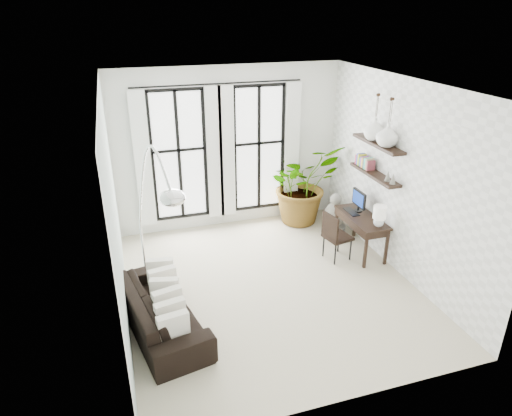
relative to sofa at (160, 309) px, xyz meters
name	(u,v)px	position (x,y,z in m)	size (l,w,h in m)	color
floor	(269,286)	(1.80, 0.54, -0.31)	(5.00, 5.00, 0.00)	beige
ceiling	(272,85)	(1.80, 0.54, 2.89)	(5.00, 5.00, 0.00)	white
wall_left	(114,214)	(-0.45, 0.54, 1.29)	(5.00, 5.00, 0.00)	#ABBFB4
wall_right	(401,179)	(4.05, 0.54, 1.29)	(5.00, 5.00, 0.00)	white
wall_back	(229,149)	(1.80, 3.04, 1.29)	(4.50, 4.50, 0.00)	white
windows	(220,153)	(1.60, 2.97, 1.25)	(3.26, 0.13, 2.65)	white
wall_shelves	(375,161)	(3.91, 1.16, 1.42)	(0.25, 1.30, 0.60)	black
sofa	(160,309)	(0.00, 0.00, 0.00)	(2.09, 0.82, 0.61)	black
throw_pillows	(166,297)	(0.10, 0.00, 0.19)	(0.40, 1.52, 0.40)	white
plant	(302,183)	(3.23, 2.69, 0.53)	(1.51, 1.31, 1.68)	#2D7228
desk	(363,219)	(3.75, 1.06, 0.38)	(0.51, 1.21, 1.11)	black
desk_chair	(334,234)	(3.16, 1.00, 0.21)	(0.50, 0.50, 0.90)	black
arc_lamp	(152,183)	(0.10, 0.65, 1.63)	(0.76, 1.58, 2.52)	silver
buddha	(335,216)	(3.66, 1.97, 0.04)	(0.46, 0.46, 0.83)	gray
vase_a	(388,135)	(3.91, 0.87, 1.96)	(0.37, 0.37, 0.38)	white
vase_b	(375,129)	(3.91, 1.27, 1.96)	(0.37, 0.37, 0.38)	white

